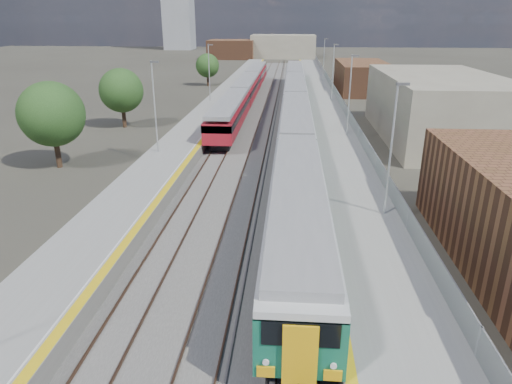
# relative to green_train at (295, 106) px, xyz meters

# --- Properties ---
(ground) EXTENTS (320.00, 320.00, 0.00)m
(ground) POSITION_rel_green_train_xyz_m (-1.50, 0.44, -2.30)
(ground) COLOR #47443A
(ground) RESTS_ON ground
(ballast_bed) EXTENTS (10.50, 155.00, 0.06)m
(ballast_bed) POSITION_rel_green_train_xyz_m (-3.75, 2.94, -2.27)
(ballast_bed) COLOR #565451
(ballast_bed) RESTS_ON ground
(tracks) EXTENTS (8.96, 160.00, 0.17)m
(tracks) POSITION_rel_green_train_xyz_m (-3.15, 4.62, -2.19)
(tracks) COLOR #4C3323
(tracks) RESTS_ON ground
(platform_right) EXTENTS (4.70, 155.00, 8.52)m
(platform_right) POSITION_rel_green_train_xyz_m (3.78, 2.94, -1.76)
(platform_right) COLOR slate
(platform_right) RESTS_ON ground
(platform_left) EXTENTS (4.30, 155.00, 8.52)m
(platform_left) POSITION_rel_green_train_xyz_m (-10.55, 2.93, -1.78)
(platform_left) COLOR slate
(platform_left) RESTS_ON ground
(buildings) EXTENTS (72.00, 185.50, 40.00)m
(buildings) POSITION_rel_green_train_xyz_m (-19.62, 89.04, 8.41)
(buildings) COLOR brown
(buildings) RESTS_ON ground
(green_train) EXTENTS (2.96, 82.40, 3.26)m
(green_train) POSITION_rel_green_train_xyz_m (0.00, 0.00, 0.00)
(green_train) COLOR black
(green_train) RESTS_ON ground
(red_train) EXTENTS (2.76, 55.99, 3.48)m
(red_train) POSITION_rel_green_train_xyz_m (-7.00, 14.68, -0.24)
(red_train) COLOR black
(red_train) RESTS_ON ground
(tree_a) EXTENTS (5.22, 5.22, 7.07)m
(tree_a) POSITION_rel_green_train_xyz_m (-19.65, -17.38, 2.16)
(tree_a) COLOR #382619
(tree_a) RESTS_ON ground
(tree_b) EXTENTS (4.87, 4.87, 6.59)m
(tree_b) POSITION_rel_green_train_xyz_m (-19.44, -2.19, 1.85)
(tree_b) COLOR #382619
(tree_b) RESTS_ON ground
(tree_c) EXTENTS (4.27, 4.27, 5.79)m
(tree_c) POSITION_rel_green_train_xyz_m (-15.99, 32.95, 1.34)
(tree_c) COLOR #382619
(tree_c) RESTS_ON ground
(tree_d) EXTENTS (4.12, 4.12, 5.58)m
(tree_d) POSITION_rel_green_train_xyz_m (18.84, 15.93, 1.21)
(tree_d) COLOR #382619
(tree_d) RESTS_ON ground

